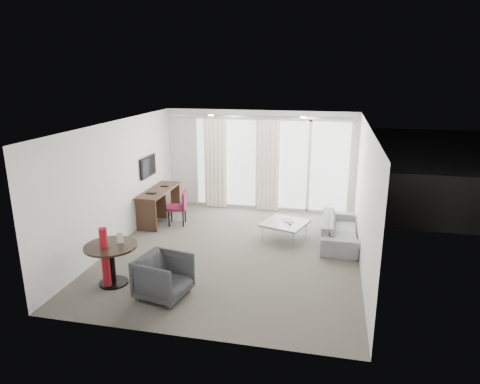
% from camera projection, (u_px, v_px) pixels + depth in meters
% --- Properties ---
extents(floor, '(5.00, 6.00, 0.00)m').
position_uv_depth(floor, '(234.00, 251.00, 8.79)').
color(floor, '#58544A').
rests_on(floor, ground).
extents(ceiling, '(5.00, 6.00, 0.00)m').
position_uv_depth(ceiling, '(233.00, 124.00, 8.07)').
color(ceiling, white).
rests_on(ceiling, ground).
extents(wall_left, '(0.00, 6.00, 2.60)m').
position_uv_depth(wall_left, '(117.00, 184.00, 8.95)').
color(wall_left, silver).
rests_on(wall_left, ground).
extents(wall_right, '(0.00, 6.00, 2.60)m').
position_uv_depth(wall_right, '(365.00, 198.00, 7.92)').
color(wall_right, silver).
rests_on(wall_right, ground).
extents(wall_front, '(5.00, 0.00, 2.60)m').
position_uv_depth(wall_front, '(182.00, 251.00, 5.62)').
color(wall_front, silver).
rests_on(wall_front, ground).
extents(window_panel, '(4.00, 0.02, 2.38)m').
position_uv_depth(window_panel, '(271.00, 164.00, 11.20)').
color(window_panel, white).
rests_on(window_panel, ground).
extents(window_frame, '(4.10, 0.06, 2.44)m').
position_uv_depth(window_frame, '(270.00, 165.00, 11.19)').
color(window_frame, white).
rests_on(window_frame, ground).
extents(curtain_left, '(0.60, 0.20, 2.38)m').
position_uv_depth(curtain_left, '(216.00, 163.00, 11.35)').
color(curtain_left, silver).
rests_on(curtain_left, ground).
extents(curtain_right, '(0.60, 0.20, 2.38)m').
position_uv_depth(curtain_right, '(268.00, 166.00, 11.06)').
color(curtain_right, silver).
rests_on(curtain_right, ground).
extents(curtain_track, '(4.80, 0.04, 0.04)m').
position_uv_depth(curtain_track, '(259.00, 117.00, 10.76)').
color(curtain_track, '#B2B2B7').
rests_on(curtain_track, ceiling).
extents(downlight_a, '(0.12, 0.12, 0.02)m').
position_uv_depth(downlight_a, '(211.00, 115.00, 9.76)').
color(downlight_a, '#FFE0B2').
rests_on(downlight_a, ceiling).
extents(downlight_b, '(0.12, 0.12, 0.02)m').
position_uv_depth(downlight_b, '(303.00, 117.00, 9.33)').
color(downlight_b, '#FFE0B2').
rests_on(downlight_b, ceiling).
extents(desk, '(0.52, 1.67, 0.78)m').
position_uv_depth(desk, '(159.00, 205.00, 10.51)').
color(desk, '#3A2518').
rests_on(desk, floor).
extents(tv, '(0.05, 0.80, 0.50)m').
position_uv_depth(tv, '(148.00, 167.00, 10.28)').
color(tv, black).
rests_on(tv, wall_left).
extents(desk_chair, '(0.52, 0.50, 0.82)m').
position_uv_depth(desk_chair, '(177.00, 208.00, 10.21)').
color(desk_chair, maroon).
rests_on(desk_chair, floor).
extents(round_table, '(1.08, 1.08, 0.72)m').
position_uv_depth(round_table, '(112.00, 264.00, 7.38)').
color(round_table, black).
rests_on(round_table, floor).
extents(menu_card, '(0.11, 0.05, 0.19)m').
position_uv_depth(menu_card, '(121.00, 243.00, 7.36)').
color(menu_card, white).
rests_on(menu_card, round_table).
extents(red_lamp, '(0.26, 0.26, 1.07)m').
position_uv_depth(red_lamp, '(105.00, 258.00, 7.21)').
color(red_lamp, maroon).
rests_on(red_lamp, floor).
extents(tub_armchair, '(0.92, 0.90, 0.71)m').
position_uv_depth(tub_armchair, '(164.00, 277.00, 6.95)').
color(tub_armchair, '#313236').
rests_on(tub_armchair, floor).
extents(coffee_table, '(1.10, 1.10, 0.39)m').
position_uv_depth(coffee_table, '(285.00, 231.00, 9.37)').
color(coffee_table, gray).
rests_on(coffee_table, floor).
extents(remote, '(0.10, 0.15, 0.02)m').
position_uv_depth(remote, '(289.00, 225.00, 9.23)').
color(remote, black).
rests_on(remote, coffee_table).
extents(magazine, '(0.27, 0.31, 0.01)m').
position_uv_depth(magazine, '(287.00, 221.00, 9.46)').
color(magazine, gray).
rests_on(magazine, coffee_table).
extents(sofa, '(0.74, 1.90, 0.56)m').
position_uv_depth(sofa, '(339.00, 230.00, 9.20)').
color(sofa, slate).
rests_on(sofa, floor).
extents(terrace_slab, '(5.60, 3.00, 0.12)m').
position_uv_depth(terrace_slab, '(277.00, 195.00, 12.97)').
color(terrace_slab, '#4D4D50').
rests_on(terrace_slab, ground).
extents(rattan_chair_a, '(0.80, 0.80, 0.88)m').
position_uv_depth(rattan_chair_a, '(310.00, 184.00, 12.21)').
color(rattan_chair_a, brown).
rests_on(rattan_chair_a, terrace_slab).
extents(rattan_chair_b, '(0.71, 0.71, 0.90)m').
position_uv_depth(rattan_chair_b, '(343.00, 184.00, 12.22)').
color(rattan_chair_b, brown).
rests_on(rattan_chair_b, terrace_slab).
extents(rattan_table, '(0.58, 0.58, 0.51)m').
position_uv_depth(rattan_table, '(312.00, 189.00, 12.45)').
color(rattan_table, brown).
rests_on(rattan_table, terrace_slab).
extents(balustrade, '(5.50, 0.06, 1.05)m').
position_uv_depth(balustrade, '(283.00, 166.00, 14.18)').
color(balustrade, '#B2B2B7').
rests_on(balustrade, terrace_slab).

